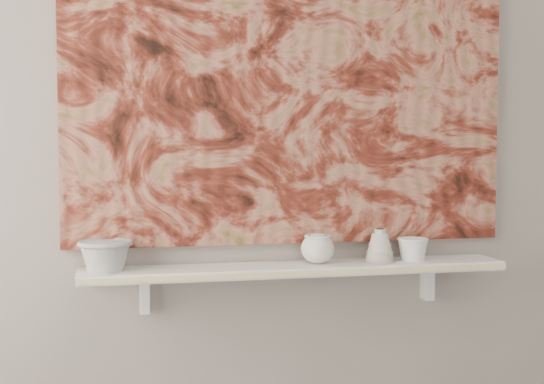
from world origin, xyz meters
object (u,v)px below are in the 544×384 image
object	(u,v)px
bowl_grey	(105,255)
cup_cream	(318,249)
shelf	(297,269)
bell_vessel	(380,245)
painting	(291,79)
bowl_white	(413,249)

from	to	relation	value
bowl_grey	cup_cream	size ratio (longest dim) A/B	1.57
cup_cream	shelf	bearing A→B (deg)	180.00
bowl_grey	bell_vessel	distance (m)	0.90
painting	bowl_white	xyz separation A→B (m)	(0.41, -0.08, -0.57)
bowl_white	cup_cream	bearing A→B (deg)	180.00
shelf	bowl_white	world-z (taller)	bowl_white
cup_cream	bell_vessel	world-z (taller)	bell_vessel
bowl_grey	painting	bearing A→B (deg)	7.50
bowl_grey	bowl_white	world-z (taller)	bowl_grey
bell_vessel	bowl_white	distance (m)	0.12
shelf	bowl_white	xyz separation A→B (m)	(0.41, 0.00, 0.05)
shelf	painting	size ratio (longest dim) A/B	0.93
bowl_white	painting	bearing A→B (deg)	168.79
bowl_grey	bowl_white	bearing A→B (deg)	0.00
painting	shelf	bearing A→B (deg)	-90.00
cup_cream	bell_vessel	size ratio (longest dim) A/B	0.99
painting	cup_cream	size ratio (longest dim) A/B	13.72
cup_cream	bowl_grey	bearing A→B (deg)	180.00
bowl_grey	bell_vessel	bearing A→B (deg)	0.00
bowl_white	bell_vessel	bearing A→B (deg)	180.00
shelf	bowl_white	size ratio (longest dim) A/B	13.17
bowl_grey	bowl_white	xyz separation A→B (m)	(1.02, 0.00, -0.01)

